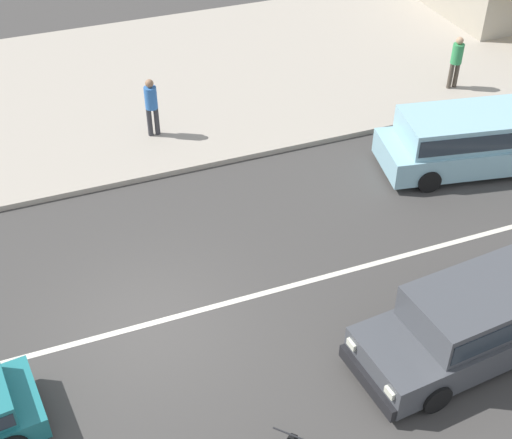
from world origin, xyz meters
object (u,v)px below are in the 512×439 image
Objects in this scene: minivan_pale_blue_0 at (469,139)px; minivan_dark_grey_1 at (477,318)px; pedestrian_mid_kerb at (456,59)px; pedestrian_near_clock at (151,103)px.

minivan_pale_blue_0 is 6.50m from minivan_dark_grey_1.
pedestrian_mid_kerb reaches higher than minivan_pale_blue_0.
pedestrian_mid_kerb is (1.99, 3.67, 0.26)m from minivan_pale_blue_0.
minivan_dark_grey_1 is at bearing -122.64° from minivan_pale_blue_0.
pedestrian_near_clock is (-3.80, 9.70, 0.29)m from minivan_dark_grey_1.
minivan_pale_blue_0 is 8.45m from pedestrian_near_clock.
minivan_dark_grey_1 is 2.80× the size of pedestrian_near_clock.
minivan_dark_grey_1 is 10.43m from pedestrian_near_clock.
pedestrian_mid_kerb is (9.30, -0.56, -0.03)m from pedestrian_near_clock.
pedestrian_near_clock is at bearing 111.39° from minivan_dark_grey_1.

